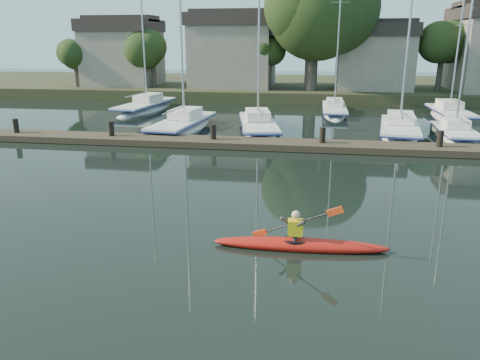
# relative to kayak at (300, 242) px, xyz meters

# --- Properties ---
(ground) EXTENTS (160.00, 160.00, 0.00)m
(ground) POSITION_rel_kayak_xyz_m (-2.28, -1.20, -0.19)
(ground) COLOR black
(ground) RESTS_ON ground
(kayak) EXTENTS (5.01, 0.95, 1.59)m
(kayak) POSITION_rel_kayak_xyz_m (0.00, 0.00, 0.00)
(kayak) COLOR #B3200D
(kayak) RESTS_ON ground
(dock) EXTENTS (34.00, 2.00, 1.80)m
(dock) POSITION_rel_kayak_xyz_m (-2.28, 12.80, 0.01)
(dock) COLOR #3F3324
(dock) RESTS_ON ground
(sailboat_1) EXTENTS (3.21, 9.51, 15.26)m
(sailboat_1) POSITION_rel_kayak_xyz_m (-8.29, 17.24, -0.40)
(sailboat_1) COLOR white
(sailboat_1) RESTS_ON ground
(sailboat_2) EXTENTS (4.04, 9.75, 15.73)m
(sailboat_2) POSITION_rel_kayak_xyz_m (-3.35, 17.68, -0.39)
(sailboat_2) COLOR white
(sailboat_2) RESTS_ON ground
(sailboat_3) EXTENTS (3.50, 9.10, 14.29)m
(sailboat_3) POSITION_rel_kayak_xyz_m (5.50, 17.64, -0.41)
(sailboat_3) COLOR white
(sailboat_3) RESTS_ON ground
(sailboat_4) EXTENTS (2.14, 6.70, 11.32)m
(sailboat_4) POSITION_rel_kayak_xyz_m (8.67, 17.09, -0.38)
(sailboat_4) COLOR white
(sailboat_4) RESTS_ON ground
(sailboat_5) EXTENTS (3.31, 10.00, 16.25)m
(sailboat_5) POSITION_rel_kayak_xyz_m (-13.78, 25.26, -0.40)
(sailboat_5) COLOR white
(sailboat_5) RESTS_ON ground
(sailboat_6) EXTENTS (1.93, 9.07, 14.42)m
(sailboat_6) POSITION_rel_kayak_xyz_m (1.80, 26.15, -0.36)
(sailboat_6) COLOR white
(sailboat_6) RESTS_ON ground
(sailboat_7) EXTENTS (2.44, 8.53, 13.66)m
(sailboat_7) POSITION_rel_kayak_xyz_m (10.39, 25.10, -0.40)
(sailboat_7) COLOR white
(sailboat_7) RESTS_ON ground
(shore) EXTENTS (90.00, 25.25, 12.75)m
(shore) POSITION_rel_kayak_xyz_m (-0.67, 39.09, 3.03)
(shore) COLOR #29361B
(shore) RESTS_ON ground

